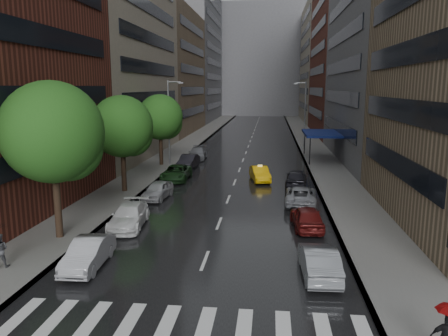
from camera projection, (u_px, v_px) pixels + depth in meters
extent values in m
plane|color=gray|center=(190.00, 299.00, 17.68)|extent=(220.00, 220.00, 0.00)
cube|color=black|center=(250.00, 143.00, 66.55)|extent=(14.00, 140.00, 0.01)
cube|color=gray|center=(192.00, 142.00, 67.47)|extent=(4.00, 140.00, 0.15)
cube|color=gray|center=(309.00, 143.00, 65.60)|extent=(4.00, 140.00, 0.15)
cube|color=silver|center=(20.00, 316.00, 16.36)|extent=(0.55, 2.80, 0.01)
cube|color=silver|center=(56.00, 318.00, 16.21)|extent=(0.55, 2.80, 0.01)
cube|color=silver|center=(92.00, 320.00, 16.07)|extent=(0.55, 2.80, 0.01)
cube|color=silver|center=(129.00, 322.00, 15.92)|extent=(0.55, 2.80, 0.01)
cube|color=silver|center=(167.00, 324.00, 15.77)|extent=(0.55, 2.80, 0.01)
cube|color=silver|center=(205.00, 327.00, 15.63)|extent=(0.55, 2.80, 0.01)
cube|color=silver|center=(244.00, 329.00, 15.48)|extent=(0.55, 2.80, 0.01)
cube|color=silver|center=(284.00, 331.00, 15.34)|extent=(0.55, 2.80, 0.01)
cube|color=silver|center=(324.00, 334.00, 15.19)|extent=(0.55, 2.80, 0.01)
cube|color=silver|center=(365.00, 336.00, 15.05)|extent=(0.55, 2.80, 0.01)
cube|color=gray|center=(118.00, 13.00, 51.30)|extent=(8.00, 28.00, 34.00)
cube|color=#937A5B|center=(172.00, 72.00, 79.77)|extent=(8.00, 28.00, 22.00)
cube|color=slate|center=(198.00, 43.00, 107.62)|extent=(8.00, 32.00, 38.00)
cube|color=slate|center=(378.00, 55.00, 49.10)|extent=(8.00, 28.00, 24.00)
cube|color=maroon|center=(341.00, 30.00, 75.36)|extent=(8.00, 28.00, 36.00)
cube|color=gray|center=(321.00, 63.00, 105.42)|extent=(8.00, 32.00, 28.00)
cube|color=slate|center=(261.00, 61.00, 130.07)|extent=(40.00, 14.00, 32.00)
cylinder|color=#382619|center=(57.00, 197.00, 24.18)|extent=(0.40, 0.40, 4.85)
sphere|color=#1E5116|center=(52.00, 132.00, 23.51)|extent=(5.54, 5.54, 5.54)
cylinder|color=#382619|center=(124.00, 166.00, 35.09)|extent=(0.40, 0.40, 4.30)
sphere|color=#1E5116|center=(122.00, 126.00, 34.50)|extent=(4.92, 4.92, 4.92)
cylinder|color=#382619|center=(161.00, 147.00, 47.00)|extent=(0.40, 0.40, 4.22)
sphere|color=#1E5116|center=(160.00, 117.00, 46.41)|extent=(4.83, 4.83, 4.83)
imported|color=#E9AE0C|center=(260.00, 174.00, 39.64)|extent=(2.19, 4.28, 1.34)
imported|color=#ADACB2|center=(88.00, 253.00, 20.72)|extent=(1.61, 4.19, 1.36)
imported|color=white|center=(129.00, 216.00, 26.66)|extent=(2.31, 4.87, 1.37)
imported|color=#A4A5AA|center=(158.00, 190.00, 33.41)|extent=(1.95, 4.05, 1.33)
imported|color=#1A391A|center=(176.00, 173.00, 39.94)|extent=(2.34, 5.00, 1.38)
imported|color=black|center=(188.00, 162.00, 45.74)|extent=(1.82, 4.47, 1.44)
imported|color=slate|center=(198.00, 153.00, 51.60)|extent=(2.10, 4.92, 1.42)
imported|color=gray|center=(319.00, 261.00, 19.74)|extent=(1.69, 4.39, 1.43)
imported|color=maroon|center=(307.00, 217.00, 26.32)|extent=(2.01, 4.32, 1.43)
imported|color=gray|center=(301.00, 195.00, 31.85)|extent=(2.56, 4.93, 1.33)
imported|color=black|center=(296.00, 178.00, 37.56)|extent=(2.11, 4.50, 1.49)
cylinder|color=gray|center=(169.00, 123.00, 46.96)|extent=(0.18, 0.18, 9.00)
cube|color=gray|center=(181.00, 83.00, 46.04)|extent=(0.50, 0.22, 0.16)
cylinder|color=gray|center=(305.00, 115.00, 60.00)|extent=(0.18, 0.18, 9.00)
cube|color=gray|center=(296.00, 84.00, 59.37)|extent=(0.50, 0.22, 0.16)
cube|color=navy|center=(322.00, 133.00, 50.37)|extent=(4.00, 8.00, 0.25)
cylinder|color=black|center=(310.00, 151.00, 47.10)|extent=(0.12, 0.12, 3.00)
cylinder|color=black|center=(305.00, 142.00, 54.53)|extent=(0.12, 0.12, 3.00)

